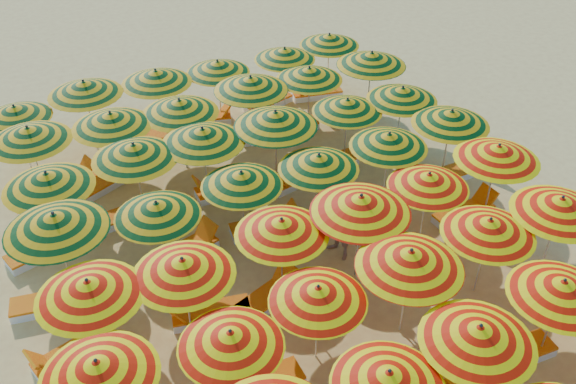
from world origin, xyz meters
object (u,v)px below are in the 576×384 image
at_px(umbrella_20, 282,227).
at_px(lounger_26, 105,183).
at_px(lounger_21, 122,217).
at_px(lounger_23, 296,179).
at_px(lounger_19, 461,170).
at_px(lounger_24, 328,163).
at_px(lounger_22, 225,189).
at_px(umbrella_21, 361,204).
at_px(lounger_15, 53,302).
at_px(umbrella_10, 562,289).
at_px(umbrella_23, 498,153).
at_px(lounger_12, 209,313).
at_px(umbrella_8, 389,379).
at_px(lounger_17, 266,226).
at_px(lounger_29, 348,114).
at_px(lounger_32, 267,103).
at_px(lounger_16, 186,251).
at_px(umbrella_12, 98,369).
at_px(umbrella_44, 156,77).
at_px(lounger_11, 73,354).
at_px(lounger_27, 271,136).
at_px(umbrella_43, 84,88).
at_px(umbrella_45, 218,67).
at_px(umbrella_37, 111,120).
at_px(lounger_13, 266,299).
at_px(umbrella_28, 389,140).
at_px(umbrella_26, 242,179).
at_px(umbrella_18, 89,289).
at_px(umbrella_35, 402,94).
at_px(umbrella_47, 329,40).
at_px(umbrella_13, 231,339).
at_px(umbrella_14, 318,294).
at_px(umbrella_38, 180,107).
at_px(lounger_14, 465,213).
at_px(umbrella_22, 429,181).
at_px(beachgoer_b, 340,230).
at_px(lounger_18, 303,226).
at_px(umbrella_15, 410,259).
at_px(umbrella_39, 251,84).
at_px(lounger_20, 44,249).
at_px(lounger_25, 67,185).
at_px(lounger_31, 206,118).
at_px(umbrella_9, 479,334).
at_px(umbrella_30, 47,180).
at_px(lounger_7, 513,354).
at_px(umbrella_24, 55,222).
at_px(umbrella_25, 157,210).
at_px(umbrella_19, 183,267).
at_px(umbrella_31, 134,152).
at_px(umbrella_29, 451,118).
at_px(umbrella_36, 29,134).
at_px(lounger_6, 476,380).

height_order(umbrella_20, lounger_26, umbrella_20).
bearing_deg(lounger_21, lounger_23, 169.16).
height_order(lounger_19, lounger_24, same).
bearing_deg(lounger_22, umbrella_21, 111.70).
bearing_deg(umbrella_21, lounger_15, 162.01).
bearing_deg(lounger_23, umbrella_10, 91.41).
relative_size(umbrella_23, lounger_12, 1.29).
bearing_deg(umbrella_8, lounger_17, 83.76).
xyz_separation_m(lounger_29, lounger_32, (-2.08, 1.85, 0.00)).
bearing_deg(lounger_16, umbrella_12, -140.16).
bearing_deg(umbrella_44, lounger_11, -119.54).
height_order(lounger_19, lounger_27, same).
relative_size(umbrella_12, lounger_19, 1.46).
distance_m(umbrella_43, umbrella_45, 4.07).
relative_size(umbrella_37, lounger_13, 1.25).
bearing_deg(umbrella_28, lounger_24, 105.53).
height_order(umbrella_23, lounger_23, umbrella_23).
xyz_separation_m(umbrella_45, lounger_16, (-3.26, -5.81, -1.71)).
relative_size(umbrella_26, lounger_24, 1.20).
bearing_deg(umbrella_18, umbrella_35, 21.37).
relative_size(lounger_26, lounger_27, 1.00).
relative_size(umbrella_47, lounger_13, 1.28).
xyz_separation_m(umbrella_13, umbrella_14, (1.90, 0.27, -0.01)).
bearing_deg(umbrella_37, umbrella_38, -3.86).
xyz_separation_m(lounger_11, lounger_14, (10.16, 0.10, 0.00)).
distance_m(umbrella_22, lounger_14, 2.32).
bearing_deg(lounger_15, umbrella_14, -29.17).
relative_size(lounger_13, lounger_32, 1.00).
height_order(umbrella_47, beachgoer_b, umbrella_47).
bearing_deg(lounger_26, lounger_18, -69.94).
distance_m(umbrella_44, lounger_23, 5.27).
height_order(umbrella_15, lounger_11, umbrella_15).
relative_size(umbrella_39, lounger_20, 1.50).
relative_size(umbrella_38, beachgoer_b, 1.51).
height_order(lounger_14, lounger_25, same).
distance_m(umbrella_47, lounger_31, 4.92).
xyz_separation_m(umbrella_23, lounger_22, (-5.74, 3.97, -1.83)).
distance_m(umbrella_9, lounger_23, 8.09).
xyz_separation_m(umbrella_30, umbrella_35, (9.88, -0.06, -0.07)).
relative_size(lounger_7, lounger_11, 0.97).
bearing_deg(lounger_17, umbrella_15, -65.85).
height_order(umbrella_24, umbrella_25, umbrella_24).
distance_m(umbrella_23, lounger_17, 6.07).
relative_size(umbrella_19, umbrella_31, 0.96).
relative_size(umbrella_29, umbrella_36, 0.96).
distance_m(umbrella_13, umbrella_36, 8.68).
xyz_separation_m(lounger_6, lounger_24, (1.18, 7.95, 0.00)).
bearing_deg(umbrella_25, lounger_24, 20.09).
bearing_deg(umbrella_22, lounger_31, 108.83).
distance_m(lounger_23, lounger_25, 6.38).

